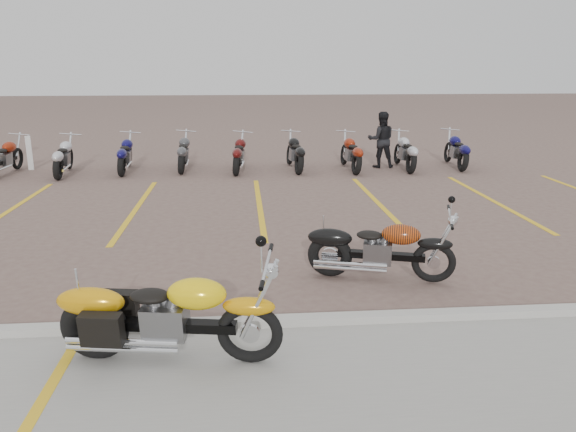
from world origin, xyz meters
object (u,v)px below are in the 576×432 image
object	(u,v)px
flame_cruiser	(377,251)
person_b	(381,140)
yellow_cruiser	(166,319)
bollard	(29,153)

from	to	relation	value
flame_cruiser	person_b	distance (m)	9.37
person_b	yellow_cruiser	bearing A→B (deg)	70.68
yellow_cruiser	person_b	size ratio (longest dim) A/B	1.40
yellow_cruiser	flame_cruiser	xyz separation A→B (m)	(2.77, 2.11, -0.05)
yellow_cruiser	person_b	world-z (taller)	person_b
yellow_cruiser	person_b	xyz separation A→B (m)	(5.07, 11.18, 0.36)
yellow_cruiser	person_b	bearing A→B (deg)	74.66
flame_cruiser	person_b	size ratio (longest dim) A/B	1.24
yellow_cruiser	flame_cruiser	world-z (taller)	yellow_cruiser
person_b	bollard	size ratio (longest dim) A/B	1.69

